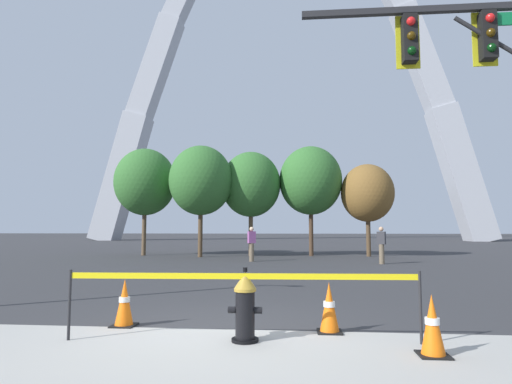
{
  "coord_description": "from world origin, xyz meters",
  "views": [
    {
      "loc": [
        1.21,
        -6.48,
        1.52
      ],
      "look_at": [
        0.16,
        5.0,
        2.5
      ],
      "focal_mm": 30.03,
      "sensor_mm": 36.0,
      "label": 1
    }
  ],
  "objects_px": {
    "pedestrian_walking_left": "(381,245)",
    "traffic_cone_mid_sidewalk": "(432,326)",
    "pedestrian_standing_center": "(252,244)",
    "fire_hydrant": "(245,307)",
    "traffic_cone_by_hydrant": "(124,303)",
    "traffic_cone_curb_edge": "(329,308)",
    "traffic_signal_gantry": "(505,87)",
    "monument_arch": "(285,71)"
  },
  "relations": [
    {
      "from": "traffic_cone_by_hydrant",
      "to": "traffic_cone_curb_edge",
      "type": "bearing_deg",
      "value": -2.27
    },
    {
      "from": "pedestrian_standing_center",
      "to": "traffic_cone_mid_sidewalk",
      "type": "bearing_deg",
      "value": -75.82
    },
    {
      "from": "traffic_cone_mid_sidewalk",
      "to": "pedestrian_standing_center",
      "type": "distance_m",
      "value": 14.83
    },
    {
      "from": "fire_hydrant",
      "to": "pedestrian_walking_left",
      "type": "bearing_deg",
      "value": 71.5
    },
    {
      "from": "traffic_cone_by_hydrant",
      "to": "pedestrian_standing_center",
      "type": "relative_size",
      "value": 0.46
    },
    {
      "from": "monument_arch",
      "to": "pedestrian_walking_left",
      "type": "xyz_separation_m",
      "value": [
        4.89,
        -34.6,
        -20.84
      ]
    },
    {
      "from": "pedestrian_walking_left",
      "to": "traffic_cone_mid_sidewalk",
      "type": "bearing_deg",
      "value": -98.68
    },
    {
      "from": "traffic_signal_gantry",
      "to": "pedestrian_standing_center",
      "type": "relative_size",
      "value": 3.77
    },
    {
      "from": "traffic_cone_by_hydrant",
      "to": "traffic_signal_gantry",
      "type": "xyz_separation_m",
      "value": [
        6.48,
        1.39,
        3.71
      ]
    },
    {
      "from": "pedestrian_standing_center",
      "to": "traffic_signal_gantry",
      "type": "bearing_deg",
      "value": -63.73
    },
    {
      "from": "traffic_cone_curb_edge",
      "to": "traffic_signal_gantry",
      "type": "height_order",
      "value": "traffic_signal_gantry"
    },
    {
      "from": "traffic_cone_by_hydrant",
      "to": "pedestrian_walking_left",
      "type": "height_order",
      "value": "pedestrian_walking_left"
    },
    {
      "from": "pedestrian_standing_center",
      "to": "monument_arch",
      "type": "bearing_deg",
      "value": 88.64
    },
    {
      "from": "traffic_signal_gantry",
      "to": "monument_arch",
      "type": "xyz_separation_m",
      "value": [
        -5.03,
        45.51,
        17.59
      ]
    },
    {
      "from": "traffic_cone_mid_sidewalk",
      "to": "traffic_cone_curb_edge",
      "type": "height_order",
      "value": "same"
    },
    {
      "from": "traffic_cone_mid_sidewalk",
      "to": "traffic_cone_curb_edge",
      "type": "relative_size",
      "value": 1.0
    },
    {
      "from": "pedestrian_walking_left",
      "to": "pedestrian_standing_center",
      "type": "relative_size",
      "value": 1.0
    },
    {
      "from": "traffic_cone_mid_sidewalk",
      "to": "pedestrian_walking_left",
      "type": "height_order",
      "value": "pedestrian_walking_left"
    },
    {
      "from": "traffic_cone_by_hydrant",
      "to": "traffic_signal_gantry",
      "type": "height_order",
      "value": "traffic_signal_gantry"
    },
    {
      "from": "traffic_signal_gantry",
      "to": "pedestrian_walking_left",
      "type": "distance_m",
      "value": 11.39
    },
    {
      "from": "fire_hydrant",
      "to": "traffic_signal_gantry",
      "type": "distance_m",
      "value": 6.14
    },
    {
      "from": "monument_arch",
      "to": "fire_hydrant",
      "type": "bearing_deg",
      "value": -89.36
    },
    {
      "from": "monument_arch",
      "to": "pedestrian_walking_left",
      "type": "distance_m",
      "value": 40.69
    },
    {
      "from": "fire_hydrant",
      "to": "monument_arch",
      "type": "relative_size",
      "value": 0.02
    },
    {
      "from": "fire_hydrant",
      "to": "traffic_cone_by_hydrant",
      "type": "height_order",
      "value": "fire_hydrant"
    },
    {
      "from": "traffic_cone_by_hydrant",
      "to": "traffic_signal_gantry",
      "type": "relative_size",
      "value": 0.12
    },
    {
      "from": "traffic_signal_gantry",
      "to": "traffic_cone_by_hydrant",
      "type": "bearing_deg",
      "value": -167.88
    },
    {
      "from": "traffic_cone_mid_sidewalk",
      "to": "traffic_cone_by_hydrant",
      "type": "bearing_deg",
      "value": 164.67
    },
    {
      "from": "traffic_signal_gantry",
      "to": "traffic_cone_mid_sidewalk",
      "type": "bearing_deg",
      "value": -130.56
    },
    {
      "from": "fire_hydrant",
      "to": "traffic_cone_mid_sidewalk",
      "type": "height_order",
      "value": "fire_hydrant"
    },
    {
      "from": "traffic_signal_gantry",
      "to": "monument_arch",
      "type": "bearing_deg",
      "value": 96.3
    },
    {
      "from": "traffic_cone_mid_sidewalk",
      "to": "traffic_cone_curb_edge",
      "type": "xyz_separation_m",
      "value": [
        -1.14,
        1.05,
        0.0
      ]
    },
    {
      "from": "traffic_cone_by_hydrant",
      "to": "traffic_cone_mid_sidewalk",
      "type": "height_order",
      "value": "same"
    },
    {
      "from": "traffic_cone_mid_sidewalk",
      "to": "pedestrian_standing_center",
      "type": "xyz_separation_m",
      "value": [
        -3.63,
        14.37,
        0.46
      ]
    },
    {
      "from": "traffic_cone_mid_sidewalk",
      "to": "monument_arch",
      "type": "distance_m",
      "value": 52.66
    },
    {
      "from": "traffic_cone_curb_edge",
      "to": "pedestrian_walking_left",
      "type": "height_order",
      "value": "pedestrian_walking_left"
    },
    {
      "from": "pedestrian_walking_left",
      "to": "pedestrian_standing_center",
      "type": "xyz_separation_m",
      "value": [
        -5.69,
        0.9,
        0.0
      ]
    },
    {
      "from": "traffic_cone_by_hydrant",
      "to": "pedestrian_standing_center",
      "type": "distance_m",
      "value": 13.22
    },
    {
      "from": "pedestrian_walking_left",
      "to": "fire_hydrant",
      "type": "bearing_deg",
      "value": -108.5
    },
    {
      "from": "fire_hydrant",
      "to": "pedestrian_standing_center",
      "type": "bearing_deg",
      "value": 95.45
    },
    {
      "from": "pedestrian_standing_center",
      "to": "pedestrian_walking_left",
      "type": "bearing_deg",
      "value": -8.96
    },
    {
      "from": "traffic_cone_by_hydrant",
      "to": "pedestrian_walking_left",
      "type": "distance_m",
      "value": 13.85
    }
  ]
}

